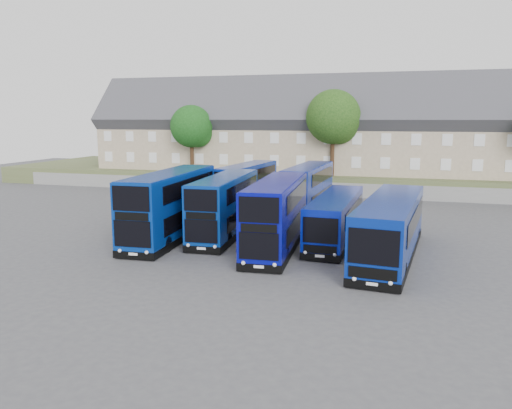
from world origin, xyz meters
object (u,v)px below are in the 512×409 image
object	(u,v)px
tree_west	(193,128)
tree_mid	(335,119)
dd_front_left	(171,206)
coach_east_a	(336,219)
dd_front_mid	(225,207)

from	to	relation	value
tree_west	tree_mid	size ratio (longest dim) A/B	0.83
dd_front_left	coach_east_a	bearing A→B (deg)	9.90
dd_front_mid	tree_mid	xyz separation A→B (m)	(4.83, 21.34, 6.03)
dd_front_left	tree_west	xyz separation A→B (m)	(-7.89, 22.63, 4.82)
dd_front_mid	tree_mid	bearing A→B (deg)	73.86
dd_front_left	tree_mid	distance (m)	25.19
dd_front_left	dd_front_mid	bearing A→B (deg)	25.91
tree_west	tree_mid	xyz separation A→B (m)	(16.00, 0.50, 1.02)
dd_front_mid	dd_front_left	bearing A→B (deg)	-154.80
dd_front_mid	tree_west	bearing A→B (deg)	114.81
coach_east_a	tree_west	world-z (taller)	tree_west
tree_west	coach_east_a	bearing A→B (deg)	-47.00
tree_mid	dd_front_left	bearing A→B (deg)	-109.33
coach_east_a	tree_mid	bearing A→B (deg)	99.79
dd_front_left	tree_mid	world-z (taller)	tree_mid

